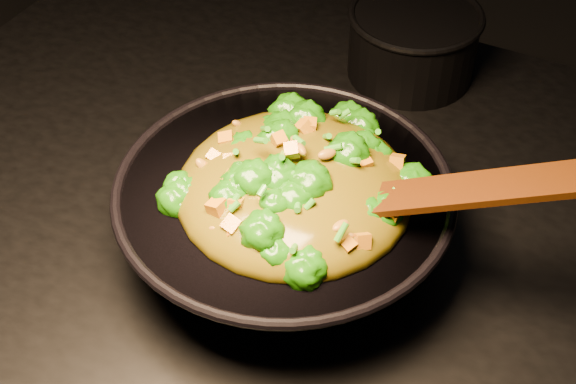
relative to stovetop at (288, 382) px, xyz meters
The scene contains 5 objects.
stovetop is the anchor object (origin of this frame).
wok 0.51m from the stovetop, 65.16° to the right, with size 0.38×0.38×0.11m, color black, non-canonical shape.
stir_fry 0.61m from the stovetop, 58.54° to the right, with size 0.27×0.27×0.09m, color #217408, non-canonical shape.
spatula 0.65m from the stovetop, 20.28° to the right, with size 0.31×0.05×0.01m, color #3D1208.
back_pot 0.60m from the stovetop, 81.74° to the left, with size 0.19×0.19×0.11m, color black.
Camera 1 is at (0.34, -0.66, 1.63)m, focal length 50.00 mm.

